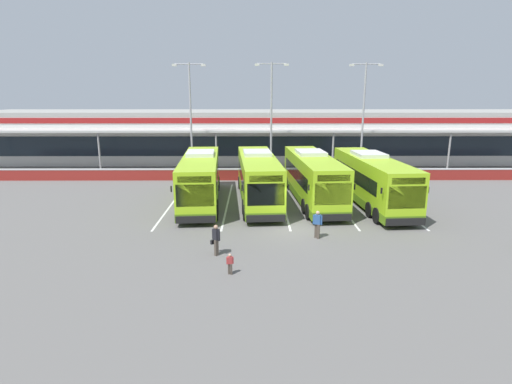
% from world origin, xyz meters
% --- Properties ---
extents(ground_plane, '(200.00, 200.00, 0.00)m').
position_xyz_m(ground_plane, '(0.00, 0.00, 0.00)').
color(ground_plane, '#605E5B').
extents(terminal_building, '(70.00, 13.00, 6.00)m').
position_xyz_m(terminal_building, '(-0.00, 26.91, 3.01)').
color(terminal_building, silver).
rests_on(terminal_building, ground).
extents(red_barrier_wall, '(60.00, 0.40, 1.10)m').
position_xyz_m(red_barrier_wall, '(0.00, 14.50, 0.56)').
color(red_barrier_wall, maroon).
rests_on(red_barrier_wall, ground).
extents(coach_bus_leftmost, '(3.60, 12.30, 3.78)m').
position_xyz_m(coach_bus_leftmost, '(-6.23, 6.25, 1.79)').
color(coach_bus_leftmost, '#9ED11E').
rests_on(coach_bus_leftmost, ground).
extents(coach_bus_left_centre, '(3.60, 12.30, 3.78)m').
position_xyz_m(coach_bus_left_centre, '(-1.90, 6.46, 1.79)').
color(coach_bus_left_centre, '#9ED11E').
rests_on(coach_bus_left_centre, ground).
extents(coach_bus_centre, '(3.60, 12.30, 3.78)m').
position_xyz_m(coach_bus_centre, '(2.26, 6.60, 1.79)').
color(coach_bus_centre, '#9ED11E').
rests_on(coach_bus_centre, ground).
extents(coach_bus_right_centre, '(3.60, 12.30, 3.78)m').
position_xyz_m(coach_bus_right_centre, '(6.53, 5.72, 1.79)').
color(coach_bus_right_centre, '#9ED11E').
rests_on(coach_bus_right_centre, ground).
extents(bay_stripe_far_west, '(0.14, 13.00, 0.01)m').
position_xyz_m(bay_stripe_far_west, '(-8.40, 6.00, 0.00)').
color(bay_stripe_far_west, silver).
rests_on(bay_stripe_far_west, ground).
extents(bay_stripe_west, '(0.14, 13.00, 0.01)m').
position_xyz_m(bay_stripe_west, '(-4.20, 6.00, 0.00)').
color(bay_stripe_west, silver).
rests_on(bay_stripe_west, ground).
extents(bay_stripe_mid_west, '(0.14, 13.00, 0.01)m').
position_xyz_m(bay_stripe_mid_west, '(0.00, 6.00, 0.00)').
color(bay_stripe_mid_west, silver).
rests_on(bay_stripe_mid_west, ground).
extents(bay_stripe_centre, '(0.14, 13.00, 0.01)m').
position_xyz_m(bay_stripe_centre, '(4.20, 6.00, 0.00)').
color(bay_stripe_centre, silver).
rests_on(bay_stripe_centre, ground).
extents(bay_stripe_mid_east, '(0.14, 13.00, 0.01)m').
position_xyz_m(bay_stripe_mid_east, '(8.40, 6.00, 0.00)').
color(bay_stripe_mid_east, silver).
rests_on(bay_stripe_mid_east, ground).
extents(pedestrian_with_handbag, '(0.55, 0.59, 1.62)m').
position_xyz_m(pedestrian_with_handbag, '(-4.16, -4.14, 0.86)').
color(pedestrian_with_handbag, '#4C4238').
rests_on(pedestrian_with_handbag, ground).
extents(pedestrian_in_dark_coat, '(0.53, 0.38, 1.62)m').
position_xyz_m(pedestrian_in_dark_coat, '(1.41, -1.66, 0.87)').
color(pedestrian_in_dark_coat, '#4C4238').
rests_on(pedestrian_in_dark_coat, ground).
extents(pedestrian_child, '(0.33, 0.18, 1.00)m').
position_xyz_m(pedestrian_child, '(-3.32, -6.47, 0.54)').
color(pedestrian_child, '#4C4238').
rests_on(pedestrian_child, ground).
extents(lamp_post_west, '(3.24, 0.28, 11.00)m').
position_xyz_m(lamp_post_west, '(-8.49, 17.48, 6.29)').
color(lamp_post_west, '#9E9EA3').
rests_on(lamp_post_west, ground).
extents(lamp_post_centre, '(3.24, 0.28, 11.00)m').
position_xyz_m(lamp_post_centre, '(-0.49, 16.88, 6.29)').
color(lamp_post_centre, '#9E9EA3').
rests_on(lamp_post_centre, ground).
extents(lamp_post_east, '(3.24, 0.28, 11.00)m').
position_xyz_m(lamp_post_east, '(8.68, 17.32, 6.29)').
color(lamp_post_east, '#9E9EA3').
rests_on(lamp_post_east, ground).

